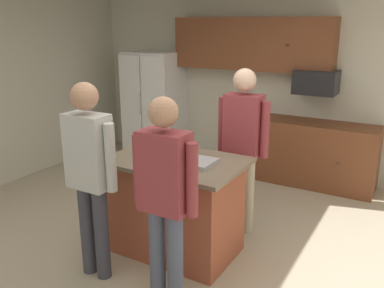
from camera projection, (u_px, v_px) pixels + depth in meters
name	position (u px, v px, depth m)	size (l,w,h in m)	color
floor	(183.00, 250.00, 4.18)	(7.04, 7.04, 0.00)	#B7A88E
back_wall	(280.00, 87.00, 6.13)	(6.40, 0.10, 2.60)	beige
cabinet_run_upper	(251.00, 44.00, 5.98)	(2.40, 0.38, 0.75)	brown
cabinet_run_lower	(310.00, 153.00, 5.82)	(1.80, 0.63, 0.90)	brown
refrigerator	(155.00, 106.00, 6.86)	(0.86, 0.76, 1.77)	white
microwave_over_range	(316.00, 82.00, 5.55)	(0.56, 0.40, 0.32)	black
kitchen_island	(177.00, 206.00, 4.04)	(1.29, 0.88, 0.98)	#9E4C33
person_guest_right	(90.00, 169.00, 3.50)	(0.57, 0.23, 1.77)	#383842
person_elder_center	(243.00, 140.00, 4.32)	(0.57, 0.24, 1.79)	tan
person_guest_left	(165.00, 191.00, 3.11)	(0.57, 0.23, 1.72)	#4C5166
mug_ceramic_white	(170.00, 150.00, 4.02)	(0.13, 0.09, 0.11)	#4C6B99
mug_blue_stoneware	(145.00, 151.00, 3.99)	(0.13, 0.09, 0.10)	white
glass_stout_tall	(164.00, 150.00, 3.91)	(0.07, 0.07, 0.17)	black
serving_tray	(191.00, 161.00, 3.79)	(0.44, 0.30, 0.04)	#B7B7BC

